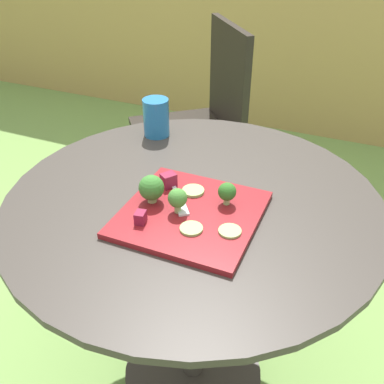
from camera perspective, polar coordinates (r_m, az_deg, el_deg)
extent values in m
plane|color=#70994C|center=(1.57, 0.11, -22.88)|extent=(12.00, 12.00, 0.00)
cube|color=#A8894C|center=(2.89, 17.13, 20.77)|extent=(8.00, 0.08, 1.47)
cylinder|color=#38332D|center=(1.05, 0.16, -1.03)|extent=(0.91, 0.91, 0.02)
cylinder|color=#38332D|center=(1.28, 0.13, -13.66)|extent=(0.06, 0.06, 0.66)
cylinder|color=#38332D|center=(1.55, 0.11, -22.47)|extent=(0.44, 0.44, 0.04)
cube|color=black|center=(2.00, -0.98, 7.64)|extent=(0.62, 0.62, 0.03)
cube|color=black|center=(1.96, 4.79, 14.64)|extent=(0.29, 0.34, 0.45)
cylinder|color=black|center=(2.22, -6.64, 3.94)|extent=(0.02, 0.02, 0.43)
cylinder|color=black|center=(1.92, -4.71, -1.16)|extent=(0.02, 0.02, 0.43)
cylinder|color=black|center=(2.30, 2.25, 5.19)|extent=(0.02, 0.02, 0.43)
cylinder|color=black|center=(2.00, 5.40, 0.45)|extent=(0.02, 0.02, 0.43)
cube|color=maroon|center=(0.98, -0.17, -2.88)|extent=(0.30, 0.30, 0.01)
cylinder|color=#236BA8|center=(1.32, -4.70, 9.66)|extent=(0.08, 0.08, 0.11)
cylinder|color=#1E5B8F|center=(1.33, -4.66, 9.00)|extent=(0.07, 0.07, 0.08)
cube|color=silver|center=(1.04, -2.18, 0.12)|extent=(0.07, 0.09, 0.00)
cube|color=silver|center=(0.98, -1.29, -2.30)|extent=(0.05, 0.05, 0.00)
cylinder|color=#99B770|center=(1.00, 4.54, -1.16)|extent=(0.01, 0.01, 0.02)
sphere|color=#2D6623|center=(0.99, 4.60, 0.05)|extent=(0.04, 0.04, 0.04)
cylinder|color=#99B770|center=(1.01, -5.23, -0.92)|extent=(0.02, 0.02, 0.01)
sphere|color=#38752D|center=(0.99, -5.32, 0.57)|extent=(0.06, 0.06, 0.06)
cylinder|color=#99B770|center=(0.97, -1.89, -2.14)|extent=(0.02, 0.02, 0.02)
sphere|color=#427F33|center=(0.95, -1.92, -0.78)|extent=(0.04, 0.04, 0.04)
cylinder|color=#8EB766|center=(1.04, 0.30, 0.29)|extent=(0.05, 0.05, 0.01)
cylinder|color=#8EB766|center=(0.92, -0.10, -4.79)|extent=(0.05, 0.05, 0.01)
cylinder|color=#8EB766|center=(0.92, 4.96, -5.09)|extent=(0.05, 0.05, 0.01)
cube|color=maroon|center=(1.06, -3.04, 1.59)|extent=(0.04, 0.04, 0.03)
cube|color=maroon|center=(0.94, -6.74, -3.30)|extent=(0.03, 0.03, 0.03)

